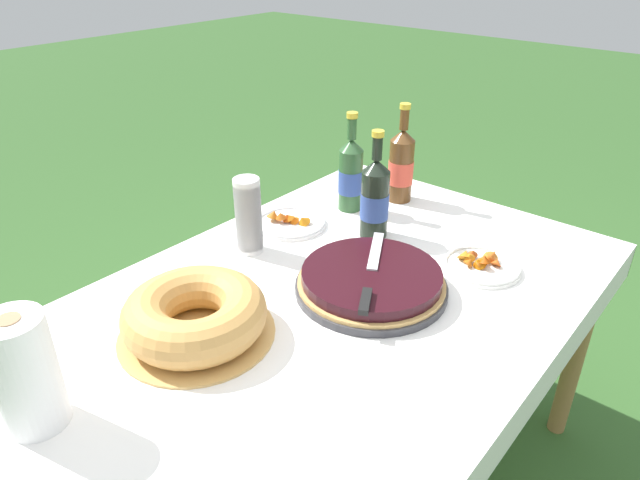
# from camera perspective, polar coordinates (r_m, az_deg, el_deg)

# --- Properties ---
(garden_table) EXTENTS (1.56, 0.99, 0.71)m
(garden_table) POSITION_cam_1_polar(r_m,az_deg,el_deg) (1.41, 0.42, -8.52)
(garden_table) COLOR #A87A47
(garden_table) RESTS_ON ground_plane
(tablecloth) EXTENTS (1.57, 1.00, 0.10)m
(tablecloth) POSITION_cam_1_polar(r_m,az_deg,el_deg) (1.38, 0.43, -6.70)
(tablecloth) COLOR white
(tablecloth) RESTS_ON garden_table
(berry_tart) EXTENTS (0.37, 0.37, 0.06)m
(berry_tart) POSITION_cam_1_polar(r_m,az_deg,el_deg) (1.40, 5.15, -4.14)
(berry_tart) COLOR #38383D
(berry_tart) RESTS_ON tablecloth
(serving_knife) EXTENTS (0.34, 0.21, 0.01)m
(serving_knife) POSITION_cam_1_polar(r_m,az_deg,el_deg) (1.36, 5.08, -3.56)
(serving_knife) COLOR silver
(serving_knife) RESTS_ON berry_tart
(bundt_cake) EXTENTS (0.34, 0.34, 0.11)m
(bundt_cake) POSITION_cam_1_polar(r_m,az_deg,el_deg) (1.27, -12.40, -7.35)
(bundt_cake) COLOR tan
(bundt_cake) RESTS_ON tablecloth
(cup_stack) EXTENTS (0.07, 0.07, 0.21)m
(cup_stack) POSITION_cam_1_polar(r_m,az_deg,el_deg) (1.54, -7.17, 2.40)
(cup_stack) COLOR white
(cup_stack) RESTS_ON tablecloth
(cider_bottle_green) EXTENTS (0.08, 0.08, 0.31)m
(cider_bottle_green) POSITION_cam_1_polar(r_m,az_deg,el_deg) (1.78, 3.09, 6.56)
(cider_bottle_green) COLOR #2D562D
(cider_bottle_green) RESTS_ON tablecloth
(cider_bottle_amber) EXTENTS (0.08, 0.08, 0.32)m
(cider_bottle_amber) POSITION_cam_1_polar(r_m,az_deg,el_deg) (1.85, 8.11, 7.39)
(cider_bottle_amber) COLOR brown
(cider_bottle_amber) RESTS_ON tablecloth
(juice_bottle_red) EXTENTS (0.08, 0.08, 0.31)m
(juice_bottle_red) POSITION_cam_1_polar(r_m,az_deg,el_deg) (1.61, 5.50, 4.15)
(juice_bottle_red) COLOR black
(juice_bottle_red) RESTS_ON tablecloth
(snack_plate_near) EXTENTS (0.21, 0.21, 0.05)m
(snack_plate_near) POSITION_cam_1_polar(r_m,az_deg,el_deg) (1.71, -2.97, 1.80)
(snack_plate_near) COLOR white
(snack_plate_near) RESTS_ON tablecloth
(snack_plate_left) EXTENTS (0.20, 0.20, 0.06)m
(snack_plate_left) POSITION_cam_1_polar(r_m,az_deg,el_deg) (1.55, 15.84, -2.37)
(snack_plate_left) COLOR white
(snack_plate_left) RESTS_ON tablecloth
(paper_towel_roll) EXTENTS (0.11, 0.11, 0.23)m
(paper_towel_roll) POSITION_cam_1_polar(r_m,az_deg,el_deg) (1.13, -27.40, -11.72)
(paper_towel_roll) COLOR white
(paper_towel_roll) RESTS_ON tablecloth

